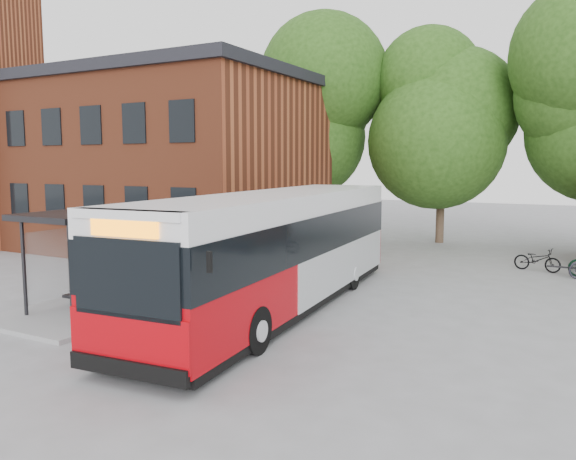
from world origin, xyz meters
The scene contains 7 objects.
ground centered at (0.00, 0.00, 0.00)m, with size 100.00×100.00×0.00m, color slate.
station_building centered at (-13.00, 9.00, 4.25)m, with size 18.40×10.40×8.50m, color brown, non-canonical shape.
bus_shelter centered at (-4.50, -1.00, 1.45)m, with size 3.60×7.00×2.90m, color black, non-canonical shape.
tree_0 centered at (-6.00, 16.00, 5.50)m, with size 7.92×7.92×11.00m, color #1E3E10, non-canonical shape.
tree_1 centered at (1.00, 17.00, 5.20)m, with size 7.92×7.92×10.40m, color #1E3E10, non-canonical shape.
city_bus centered at (0.05, 0.89, 1.69)m, with size 2.83×13.27×3.37m, color #A7030A, non-canonical shape.
bicycle_0 centered at (6.28, 10.67, 0.46)m, with size 0.62×1.77×0.93m, color black.
Camera 1 is at (7.88, -13.10, 4.21)m, focal length 35.00 mm.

